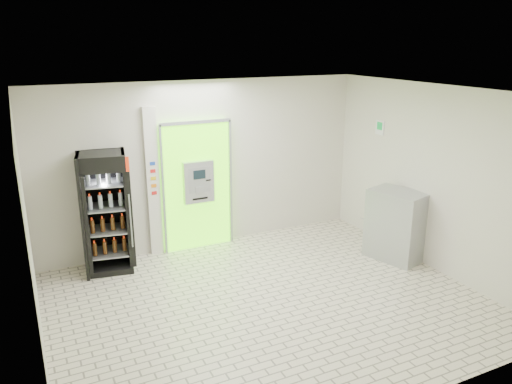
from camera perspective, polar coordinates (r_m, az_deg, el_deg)
ground at (r=7.41m, az=1.38°, el=-12.50°), size 6.00×6.00×0.00m
room_shell at (r=6.70m, az=1.50°, el=1.33°), size 6.00×6.00×6.00m
atm_assembly at (r=8.95m, az=-6.77°, el=0.81°), size 1.30×0.24×2.33m
pillar at (r=8.74m, az=-11.71°, el=1.05°), size 0.22×0.11×2.60m
beverage_cooler at (r=8.43m, az=-16.80°, el=-2.49°), size 0.84×0.80×1.97m
steel_cabinet at (r=8.90m, az=15.72°, el=-3.66°), size 0.86×1.05×1.21m
exit_sign at (r=9.41m, az=13.98°, el=7.17°), size 0.02×0.22×0.26m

